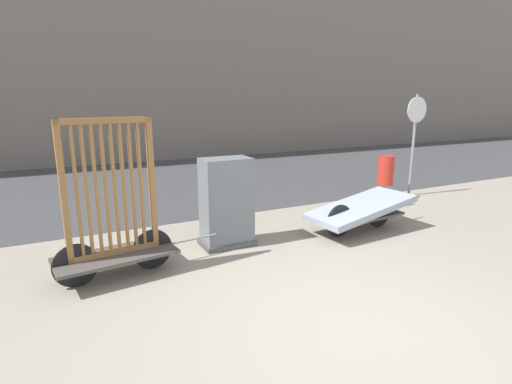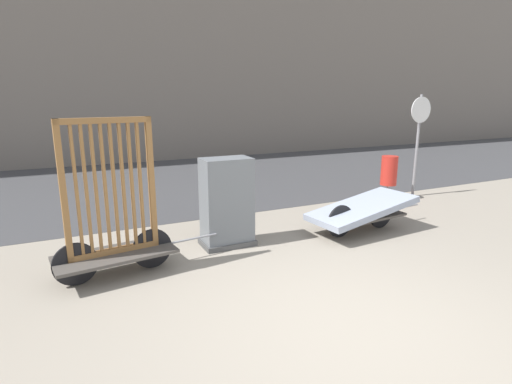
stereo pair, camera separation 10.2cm
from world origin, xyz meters
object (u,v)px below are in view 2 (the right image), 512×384
at_px(utility_cabinet, 227,205).
at_px(trash_bin, 389,171).
at_px(bike_cart_with_mattress, 362,210).
at_px(sign_post, 419,131).
at_px(bike_cart_with_bedframe, 114,225).

height_order(utility_cabinet, trash_bin, utility_cabinet).
distance_m(bike_cart_with_mattress, sign_post, 3.33).
relative_size(bike_cart_with_mattress, sign_post, 1.03).
height_order(bike_cart_with_bedframe, trash_bin, bike_cart_with_bedframe).
relative_size(bike_cart_with_bedframe, utility_cabinet, 1.61).
xyz_separation_m(bike_cart_with_mattress, sign_post, (2.77, 1.48, 1.12)).
distance_m(bike_cart_with_mattress, utility_cabinet, 2.32).
bearing_deg(bike_cart_with_mattress, sign_post, 22.94).
bearing_deg(utility_cabinet, trash_bin, 14.08).
distance_m(bike_cart_with_bedframe, sign_post, 6.92).
relative_size(utility_cabinet, sign_post, 0.59).
bearing_deg(trash_bin, bike_cart_with_bedframe, -165.90).
bearing_deg(utility_cabinet, bike_cart_with_bedframe, -165.83).
height_order(bike_cart_with_bedframe, bike_cart_with_mattress, bike_cart_with_bedframe).
relative_size(utility_cabinet, trash_bin, 1.38).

